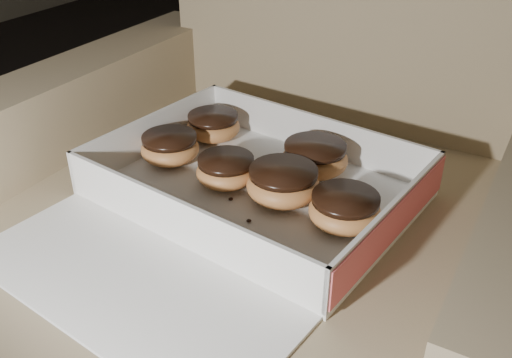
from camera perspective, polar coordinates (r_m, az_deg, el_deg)
name	(u,v)px	position (r m, az deg, el deg)	size (l,w,h in m)	color
floor	(133,272)	(1.36, -12.23, -9.06)	(4.50, 4.50, 0.00)	black
armchair	(283,229)	(0.98, 2.72, -5.04)	(0.86, 0.72, 0.90)	#867055
bakery_box	(239,201)	(0.81, -1.75, -2.24)	(0.49, 0.56, 0.07)	white
donut_a	(345,210)	(0.77, 8.87, -3.04)	(0.10, 0.10, 0.05)	#D08A49
donut_b	(283,184)	(0.81, 2.72, -0.46)	(0.11, 0.11, 0.05)	#D08A49
donut_c	(170,147)	(0.92, -8.60, 3.13)	(0.09, 0.09, 0.05)	#D08A49
donut_d	(315,158)	(0.88, 5.90, 2.12)	(0.10, 0.10, 0.05)	#D08A49
donut_e	(213,126)	(0.99, -4.30, 5.33)	(0.09, 0.09, 0.05)	#D08A49
donut_f	(226,170)	(0.85, -3.01, 0.90)	(0.09, 0.09, 0.05)	#D08A49
crumb_a	(249,221)	(0.78, -0.72, -4.20)	(0.01, 0.01, 0.00)	black
crumb_b	(253,250)	(0.73, -0.26, -7.14)	(0.01, 0.01, 0.00)	black
crumb_c	(231,199)	(0.83, -2.54, -2.01)	(0.01, 0.01, 0.00)	black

